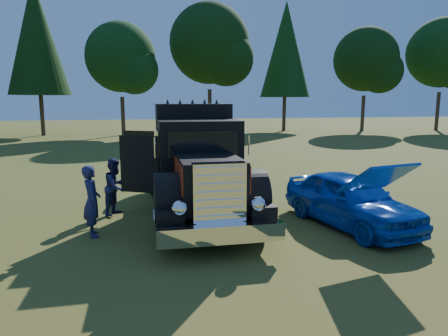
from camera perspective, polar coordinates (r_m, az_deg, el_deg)
ground at (r=8.64m, az=5.71°, el=-11.42°), size 120.00×120.00×0.00m
treeline at (r=35.58m, az=-15.41°, el=16.62°), size 72.10×24.04×13.84m
diamond_t_truck at (r=10.79m, az=-3.86°, el=-0.08°), size 3.28×7.16×3.00m
hotrod_coupe at (r=10.38m, az=17.60°, el=-4.30°), size 2.37×4.34×1.89m
spectator_near at (r=9.62m, az=-18.36°, el=-4.51°), size 0.52×0.67×1.65m
spectator_far at (r=11.26m, az=-15.22°, el=-2.59°), size 0.88×0.94×1.55m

